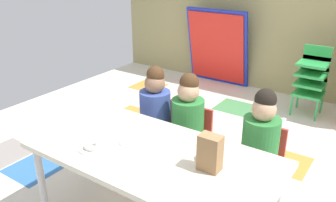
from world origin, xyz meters
name	(u,v)px	position (x,y,z in m)	size (l,w,h in m)	color
ground_plane	(216,170)	(-0.01, 0.00, -0.01)	(5.52, 4.43, 0.02)	silver
craft_table	(153,158)	(-0.05, -0.88, 0.55)	(1.60, 0.81, 0.60)	beige
seated_child_near_camera	(156,108)	(-0.49, -0.24, 0.55)	(0.32, 0.31, 0.92)	red
seated_child_middle_seat	(188,118)	(-0.17, -0.24, 0.55)	(0.33, 0.33, 0.92)	red
seated_child_far_right	(261,138)	(0.43, -0.24, 0.55)	(0.34, 0.34, 0.92)	red
kid_chair_green_stack	(312,77)	(0.33, 1.68, 0.46)	(0.32, 0.30, 0.80)	green
folded_activity_table	(217,47)	(-1.06, 2.02, 0.54)	(0.90, 0.29, 1.09)	#1E33BF
paper_bag_brown	(210,153)	(0.34, -0.85, 0.71)	(0.13, 0.09, 0.22)	#9E754C
paper_plate_near_edge	(93,148)	(-0.39, -1.07, 0.60)	(0.18, 0.18, 0.01)	white
paper_plate_center_table	(133,141)	(-0.23, -0.85, 0.60)	(0.18, 0.18, 0.01)	white
donut_powdered_on_plate	(92,146)	(-0.39, -1.07, 0.62)	(0.11, 0.11, 0.03)	white
donut_powdered_loose	(204,157)	(0.26, -0.77, 0.61)	(0.10, 0.10, 0.03)	white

